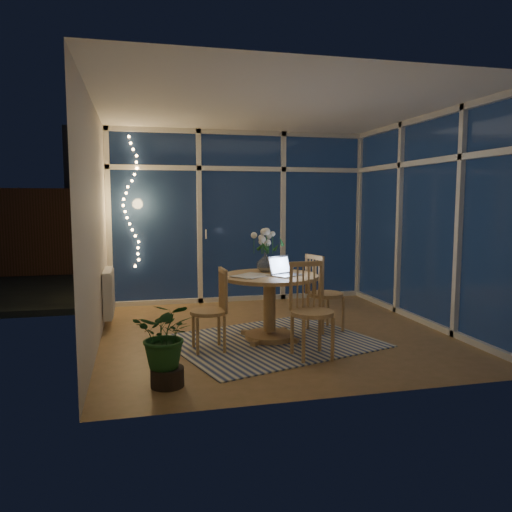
# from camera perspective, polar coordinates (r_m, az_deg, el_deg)

# --- Properties ---
(floor) EXTENTS (4.00, 4.00, 0.00)m
(floor) POSITION_cam_1_polar(r_m,az_deg,el_deg) (5.97, 2.31, -8.71)
(floor) COLOR olive
(floor) RESTS_ON ground
(ceiling) EXTENTS (4.00, 4.00, 0.00)m
(ceiling) POSITION_cam_1_polar(r_m,az_deg,el_deg) (5.86, 2.43, 16.67)
(ceiling) COLOR white
(ceiling) RESTS_ON wall_back
(wall_back) EXTENTS (4.00, 0.04, 2.60)m
(wall_back) POSITION_cam_1_polar(r_m,az_deg,el_deg) (7.71, -1.71, 4.49)
(wall_back) COLOR beige
(wall_back) RESTS_ON floor
(wall_front) EXTENTS (4.00, 0.04, 2.60)m
(wall_front) POSITION_cam_1_polar(r_m,az_deg,el_deg) (3.88, 10.47, 2.54)
(wall_front) COLOR beige
(wall_front) RESTS_ON floor
(wall_left) EXTENTS (0.04, 4.00, 2.60)m
(wall_left) POSITION_cam_1_polar(r_m,az_deg,el_deg) (5.56, -17.90, 3.46)
(wall_left) COLOR beige
(wall_left) RESTS_ON floor
(wall_right) EXTENTS (0.04, 4.00, 2.60)m
(wall_right) POSITION_cam_1_polar(r_m,az_deg,el_deg) (6.60, 19.36, 3.82)
(wall_right) COLOR beige
(wall_right) RESTS_ON floor
(window_wall_back) EXTENTS (4.00, 0.10, 2.60)m
(window_wall_back) POSITION_cam_1_polar(r_m,az_deg,el_deg) (7.67, -1.65, 4.48)
(window_wall_back) COLOR silver
(window_wall_back) RESTS_ON floor
(window_wall_right) EXTENTS (0.10, 4.00, 2.60)m
(window_wall_right) POSITION_cam_1_polar(r_m,az_deg,el_deg) (6.58, 19.06, 3.83)
(window_wall_right) COLOR silver
(window_wall_right) RESTS_ON floor
(radiator) EXTENTS (0.10, 0.70, 0.58)m
(radiator) POSITION_cam_1_polar(r_m,az_deg,el_deg) (6.55, -16.52, -4.02)
(radiator) COLOR silver
(radiator) RESTS_ON wall_left
(fairy_lights) EXTENTS (0.24, 0.10, 1.85)m
(fairy_lights) POSITION_cam_1_polar(r_m,az_deg,el_deg) (7.42, -14.16, 5.97)
(fairy_lights) COLOR #FFB566
(fairy_lights) RESTS_ON window_wall_back
(garden_patio) EXTENTS (12.00, 6.00, 0.10)m
(garden_patio) POSITION_cam_1_polar(r_m,az_deg,el_deg) (10.86, -2.34, -2.17)
(garden_patio) COLOR black
(garden_patio) RESTS_ON ground
(garden_fence) EXTENTS (11.00, 0.08, 1.80)m
(garden_fence) POSITION_cam_1_polar(r_m,az_deg,el_deg) (11.17, -5.38, 3.00)
(garden_fence) COLOR #3B2715
(garden_fence) RESTS_ON ground
(neighbour_roof) EXTENTS (7.00, 3.00, 2.20)m
(neighbour_roof) POSITION_cam_1_polar(r_m,az_deg,el_deg) (14.18, -5.96, 8.96)
(neighbour_roof) COLOR #2E3137
(neighbour_roof) RESTS_ON ground
(garden_shrubs) EXTENTS (0.90, 0.90, 0.90)m
(garden_shrubs) POSITION_cam_1_polar(r_m,az_deg,el_deg) (9.04, -8.48, -0.70)
(garden_shrubs) COLOR black
(garden_shrubs) RESTS_ON ground
(rug) EXTENTS (2.50, 2.22, 0.01)m
(rug) POSITION_cam_1_polar(r_m,az_deg,el_deg) (5.58, 1.81, -9.73)
(rug) COLOR beige
(rug) RESTS_ON floor
(dining_table) EXTENTS (1.34, 1.34, 0.73)m
(dining_table) POSITION_cam_1_polar(r_m,az_deg,el_deg) (5.58, 1.55, -5.90)
(dining_table) COLOR #A5764A
(dining_table) RESTS_ON floor
(chair_left) EXTENTS (0.42, 0.42, 0.87)m
(chair_left) POSITION_cam_1_polar(r_m,az_deg,el_deg) (5.17, -5.46, -6.13)
(chair_left) COLOR #A5764A
(chair_left) RESTS_ON floor
(chair_right) EXTENTS (0.54, 0.54, 0.94)m
(chair_right) POSITION_cam_1_polar(r_m,az_deg,el_deg) (5.97, 7.97, -4.14)
(chair_right) COLOR #A5764A
(chair_right) RESTS_ON floor
(chair_front) EXTENTS (0.47, 0.47, 0.96)m
(chair_front) POSITION_cam_1_polar(r_m,az_deg,el_deg) (4.95, 6.45, -6.19)
(chair_front) COLOR #A5764A
(chair_front) RESTS_ON floor
(laptop) EXTENTS (0.41, 0.39, 0.23)m
(laptop) POSITION_cam_1_polar(r_m,az_deg,el_deg) (5.44, 3.59, -1.08)
(laptop) COLOR silver
(laptop) RESTS_ON dining_table
(flower_vase) EXTENTS (0.25, 0.25, 0.21)m
(flower_vase) POSITION_cam_1_polar(r_m,az_deg,el_deg) (5.75, 1.11, -0.77)
(flower_vase) COLOR silver
(flower_vase) RESTS_ON dining_table
(bowl) EXTENTS (0.19, 0.19, 0.04)m
(bowl) POSITION_cam_1_polar(r_m,az_deg,el_deg) (5.85, 3.46, -1.50)
(bowl) COLOR white
(bowl) RESTS_ON dining_table
(newspapers) EXTENTS (0.48, 0.47, 0.01)m
(newspapers) POSITION_cam_1_polar(r_m,az_deg,el_deg) (5.41, -0.81, -2.28)
(newspapers) COLOR silver
(newspapers) RESTS_ON dining_table
(phone) EXTENTS (0.13, 0.09, 0.01)m
(phone) POSITION_cam_1_polar(r_m,az_deg,el_deg) (5.43, 3.20, -2.26)
(phone) COLOR black
(phone) RESTS_ON dining_table
(potted_plant) EXTENTS (0.65, 0.60, 0.76)m
(potted_plant) POSITION_cam_1_polar(r_m,az_deg,el_deg) (4.27, -10.17, -9.66)
(potted_plant) COLOR #1A491D
(potted_plant) RESTS_ON floor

